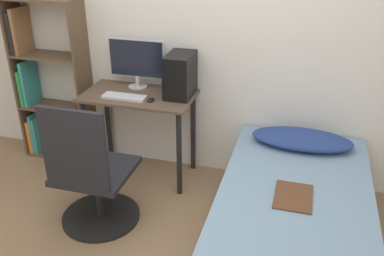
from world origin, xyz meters
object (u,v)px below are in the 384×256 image
Objects in this scene: bed at (292,223)px; monitor at (137,61)px; bookshelf at (43,84)px; office_chair at (92,182)px; keyboard at (124,97)px; pc_tower at (180,75)px.

monitor is at bearing 149.73° from bed.
bookshelf is 0.81× the size of bed.
bed is at bearing 3.80° from office_chair.
monitor is 0.35m from keyboard.
keyboard is at bearing -13.80° from bookshelf.
monitor reaches higher than keyboard.
keyboard is (-0.01, 0.66, 0.41)m from office_chair.
office_chair is 1.13m from monitor.
monitor is at bearing 87.46° from keyboard.
pc_tower is (1.35, -0.04, 0.23)m from bookshelf.
monitor is 1.38× the size of keyboard.
bed is at bearing -36.46° from pc_tower.
office_chair is at bearing -90.22° from monitor.
monitor reaches higher than office_chair.
bookshelf reaches higher than monitor.
pc_tower is at bearing 63.76° from office_chair.
pc_tower reaches higher than office_chair.
monitor is at bearing 89.78° from office_chair.
monitor reaches higher than bed.
office_chair reaches higher than keyboard.
bed is 1.64m from keyboard.
monitor is (0.00, 0.93, 0.63)m from office_chair.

